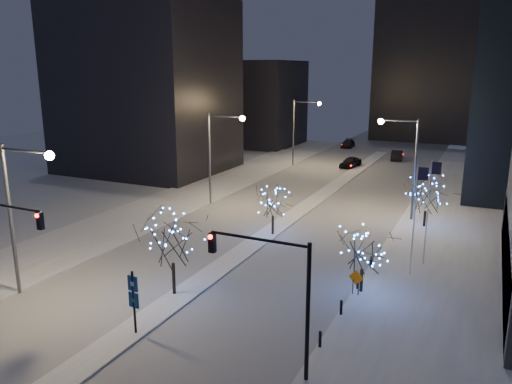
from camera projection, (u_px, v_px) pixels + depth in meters
The scene contains 25 objects.
ground at pixel (118, 342), 27.22m from camera, with size 160.00×160.00×0.00m, color silver.
road at pixel (320, 197), 57.92m from camera, with size 20.00×130.00×0.02m, color #9CA1A9.
median at pixel (305, 207), 53.52m from camera, with size 2.00×80.00×0.15m, color white.
east_sidewalk at pixel (444, 261), 38.52m from camera, with size 10.00×90.00×0.15m, color white.
west_sidewalk at pixel (142, 215), 50.57m from camera, with size 8.00×90.00×0.15m, color white.
filler_west_near at pixel (146, 87), 71.07m from camera, with size 22.00×18.00×24.00m, color black.
filler_west_far at pixel (251, 103), 97.52m from camera, with size 18.00×16.00×16.00m, color black.
horizon_block at pixel (441, 36), 100.39m from camera, with size 24.00×14.00×42.00m, color black.
street_lamp_w_near at pixel (20, 200), 31.13m from camera, with size 4.40×0.56×10.00m.
street_lamp_w_mid at pixel (218, 146), 53.06m from camera, with size 4.40×0.56×10.00m.
street_lamp_w_far at pixel (300, 123), 74.99m from camera, with size 4.40×0.56×10.00m.
street_lamp_east at pixel (406, 155), 47.80m from camera, with size 3.90×0.56×10.00m.
traffic_signal_west at pixel (1, 237), 29.58m from camera, with size 5.26×0.43×7.00m.
traffic_signal_east at pixel (277, 284), 23.24m from camera, with size 5.26×0.43×7.00m.
flagpoles at pixel (423, 208), 35.65m from camera, with size 1.35×2.60×8.00m.
bollards at pixel (350, 294), 31.61m from camera, with size 0.16×12.16×0.90m.
car_near at pixel (350, 162), 75.05m from camera, with size 1.92×4.77×1.63m, color black.
car_mid at pixel (397, 155), 81.45m from camera, with size 1.70×4.89×1.61m, color black.
car_far at pixel (348, 144), 94.35m from camera, with size 2.05×5.04×1.46m, color #222227.
holiday_tree_median_near at pixel (172, 240), 31.87m from camera, with size 5.00×5.00×5.68m.
holiday_tree_median_far at pixel (273, 204), 43.88m from camera, with size 3.70×3.70×4.20m.
holiday_tree_plaza_near at pixel (363, 250), 32.40m from camera, with size 4.17×4.17×4.58m.
holiday_tree_plaza_far at pixel (427, 196), 46.08m from camera, with size 4.44×4.44×4.64m.
wayfinding_sign at pixel (133, 296), 27.36m from camera, with size 0.68×0.16×3.82m.
construction_sign at pixel (356, 280), 32.34m from camera, with size 1.04×0.15×1.72m.
Camera 1 is at (17.28, -18.88, 14.49)m, focal length 35.00 mm.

